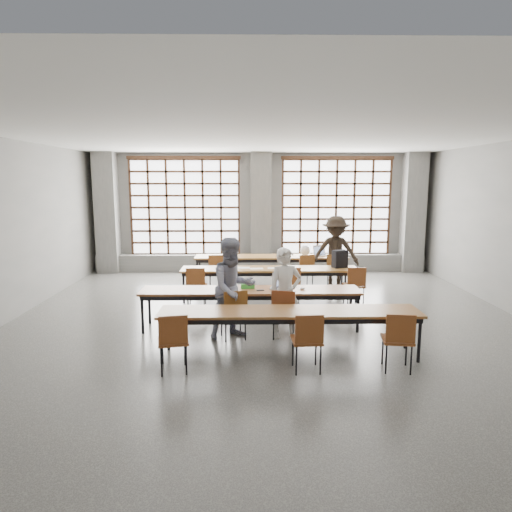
{
  "coord_description": "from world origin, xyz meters",
  "views": [
    {
      "loc": [
        -0.36,
        -8.19,
        2.7
      ],
      "look_at": [
        -0.22,
        0.4,
        1.27
      ],
      "focal_mm": 32.0,
      "sensor_mm": 36.0,
      "label": 1
    }
  ],
  "objects": [
    {
      "name": "red_pouch",
      "position": [
        -1.44,
        -2.0,
        0.5
      ],
      "size": [
        0.21,
        0.1,
        0.06
      ],
      "primitive_type": "cube",
      "rotation": [
        0.0,
        0.0,
        -0.11
      ],
      "color": "#AA142D",
      "rests_on": "chair_near_left"
    },
    {
      "name": "chair_back_left",
      "position": [
        -1.16,
        3.01,
        0.54
      ],
      "size": [
        0.45,
        0.45,
        0.88
      ],
      "color": "brown",
      "rests_on": "floor"
    },
    {
      "name": "student_female",
      "position": [
        -0.63,
        -0.58,
        0.87
      ],
      "size": [
        1.06,
        0.99,
        1.75
      ],
      "primitive_type": "imported",
      "rotation": [
        0.0,
        0.0,
        0.52
      ],
      "color": "#171C45",
      "rests_on": "floor"
    },
    {
      "name": "laptop_back",
      "position": [
        1.55,
        3.74,
        0.79
      ],
      "size": [
        0.46,
        0.43,
        0.26
      ],
      "color": "silver",
      "rests_on": "desk_row_a"
    },
    {
      "name": "phone",
      "position": [
        -0.15,
        -0.18,
        0.74
      ],
      "size": [
        0.14,
        0.09,
        0.01
      ],
      "primitive_type": "cube",
      "rotation": [
        0.0,
        0.0,
        0.23
      ],
      "color": "black",
      "rests_on": "desk_row_c"
    },
    {
      "name": "chair_front_left",
      "position": [
        -0.61,
        -0.7,
        0.54
      ],
      "size": [
        0.52,
        0.52,
        0.88
      ],
      "color": "brown",
      "rests_on": "floor"
    },
    {
      "name": "chair_mid_left",
      "position": [
        -1.49,
        1.32,
        0.54
      ],
      "size": [
        0.42,
        0.43,
        0.88
      ],
      "color": "brown",
      "rests_on": "floor"
    },
    {
      "name": "sill_ledge",
      "position": [
        0.0,
        5.3,
        0.25
      ],
      "size": [
        9.8,
        0.35,
        0.5
      ],
      "primitive_type": "cube",
      "color": "#5C5C59",
      "rests_on": "floor"
    },
    {
      "name": "chair_near_mid",
      "position": [
        0.46,
        -2.08,
        0.54
      ],
      "size": [
        0.44,
        0.44,
        0.88
      ],
      "color": "brown",
      "rests_on": "floor"
    },
    {
      "name": "desk_row_a",
      "position": [
        0.23,
        3.64,
        0.66
      ],
      "size": [
        4.0,
        0.7,
        0.73
      ],
      "color": "brown",
      "rests_on": "floor"
    },
    {
      "name": "chair_near_right",
      "position": [
        1.75,
        -2.08,
        0.54
      ],
      "size": [
        0.47,
        0.48,
        0.88
      ],
      "color": "brown",
      "rests_on": "floor"
    },
    {
      "name": "desk_row_c",
      "position": [
        -0.33,
        -0.08,
        0.66
      ],
      "size": [
        4.0,
        0.7,
        0.73
      ],
      "color": "brown",
      "rests_on": "floor"
    },
    {
      "name": "chair_front_right",
      "position": [
        0.25,
        -0.7,
        0.54
      ],
      "size": [
        0.52,
        0.52,
        0.88
      ],
      "color": "maroon",
      "rests_on": "floor"
    },
    {
      "name": "ceiling",
      "position": [
        0.0,
        0.0,
        3.5
      ],
      "size": [
        11.0,
        11.0,
        0.0
      ],
      "primitive_type": "plane",
      "rotation": [
        3.14,
        0.0,
        0.0
      ],
      "color": "silver",
      "rests_on": "floor"
    },
    {
      "name": "chair_mid_right",
      "position": [
        1.92,
        1.32,
        0.54
      ],
      "size": [
        0.44,
        0.45,
        0.88
      ],
      "color": "brown",
      "rests_on": "floor"
    },
    {
      "name": "student_back",
      "position": [
        1.83,
        3.14,
        0.91
      ],
      "size": [
        1.25,
        0.81,
        1.82
      ],
      "primitive_type": "imported",
      "rotation": [
        0.0,
        0.0,
        -0.12
      ],
      "color": "black",
      "rests_on": "floor"
    },
    {
      "name": "desk_row_b",
      "position": [
        0.11,
        1.95,
        0.66
      ],
      "size": [
        4.0,
        0.7,
        0.73
      ],
      "color": "brown",
      "rests_on": "floor"
    },
    {
      "name": "green_box",
      "position": [
        -0.38,
        0.0,
        0.78
      ],
      "size": [
        0.26,
        0.12,
        0.09
      ],
      "primitive_type": "cube",
      "rotation": [
        0.0,
        0.0,
        0.12
      ],
      "color": "green",
      "rests_on": "desk_row_c"
    },
    {
      "name": "window_left",
      "position": [
        -2.25,
        5.42,
        1.9
      ],
      "size": [
        3.32,
        0.12,
        3.0
      ],
      "color": "white",
      "rests_on": "wall_back"
    },
    {
      "name": "floor",
      "position": [
        0.0,
        0.0,
        0.0
      ],
      "size": [
        11.0,
        11.0,
        0.0
      ],
      "primitive_type": "plane",
      "color": "#494946",
      "rests_on": "ground"
    },
    {
      "name": "student_male",
      "position": [
        0.27,
        -0.58,
        0.78
      ],
      "size": [
        0.64,
        0.5,
        1.57
      ],
      "primitive_type": "imported",
      "rotation": [
        0.0,
        0.0,
        0.23
      ],
      "color": "silver",
      "rests_on": "floor"
    },
    {
      "name": "laptop_front",
      "position": [
        0.23,
        0.03,
        0.79
      ],
      "size": [
        0.42,
        0.38,
        0.26
      ],
      "color": "silver",
      "rests_on": "desk_row_c"
    },
    {
      "name": "desk_row_d",
      "position": [
        0.26,
        -1.45,
        0.66
      ],
      "size": [
        4.0,
        0.7,
        0.73
      ],
      "color": "brown",
      "rests_on": "floor"
    },
    {
      "name": "paper_sheet_b",
      "position": [
        -0.19,
        1.9,
        0.73
      ],
      "size": [
        0.31,
        0.23,
        0.0
      ],
      "primitive_type": "cube",
      "rotation": [
        0.0,
        0.0,
        0.08
      ],
      "color": "white",
      "rests_on": "desk_row_b"
    },
    {
      "name": "wall_front",
      "position": [
        0.0,
        -5.5,
        1.75
      ],
      "size": [
        10.0,
        0.0,
        10.0
      ],
      "primitive_type": "plane",
      "rotation": [
        -1.57,
        0.0,
        0.0
      ],
      "color": "slate",
      "rests_on": "floor"
    },
    {
      "name": "chair_mid_centre",
      "position": [
        0.53,
        1.32,
        0.54
      ],
      "size": [
        0.47,
        0.48,
        0.88
      ],
      "color": "brown",
      "rests_on": "floor"
    },
    {
      "name": "column_mid",
      "position": [
        0.0,
        5.22,
        1.75
      ],
      "size": [
        0.6,
        0.55,
        3.5
      ],
      "primitive_type": "cube",
      "color": "#5C5C59",
      "rests_on": "floor"
    },
    {
      "name": "paper_sheet_c",
      "position": [
        0.21,
        1.95,
        0.73
      ],
      "size": [
        0.3,
        0.22,
        0.0
      ],
      "primitive_type": "cube",
      "rotation": [
        0.0,
        0.0,
        -0.03
      ],
      "color": "white",
      "rests_on": "desk_row_b"
    },
    {
      "name": "wall_back",
      "position": [
        0.0,
        5.5,
        1.75
      ],
      "size": [
        10.0,
        0.0,
        10.0
      ],
      "primitive_type": "plane",
      "rotation": [
        1.57,
        0.0,
        0.0
      ],
      "color": "slate",
      "rests_on": "floor"
    },
    {
      "name": "backpack",
      "position": [
        1.71,
        2.0,
        0.93
      ],
      "size": [
        0.37,
        0.3,
        0.4
      ],
      "primitive_type": "cube",
      "rotation": [
        0.0,
        0.0,
        0.37
      ],
      "color": "black",
      "rests_on": "desk_row_b"
    },
    {
      "name": "column_left",
      "position": [
        -4.5,
        5.22,
        1.75
      ],
      "size": [
        0.6,
        0.55,
        3.5
      ],
      "primitive_type": "cube",
      "color": "#5C5C59",
      "rests_on": "floor"
    },
    {
      "name": "chair_back_right",
      "position": [
        1.81,
        3.01,
        0.54
      ],
      "size": [
        0.52,
        0.52,
        0.88
      ],
      "color": "brown",
      "rests_on": "floor"
    },
    {
      "name": "column_right",
      "position": [
        4.5,
        5.22,
        1.75
      ],
      "size": [
        0.6,
        0.55,
        3.5
      ],
      "primitive_type": "cube",
      "color": "#5C5C59",
      "rests_on": "floor"
    },
    {
      "name": "chair_near_left",
      "position": [
        -1.42,
        -2.08,
        0.54
      ],
      "size": [
        0.49,
        0.5,
        0.88
      ],
      "color": "brown",
      "rests_on": "floor"
    },
    {
      "name": "paper_sheet_a",
      "position": [
        -0.49,
        2.0,
        0.73
      ],
      "size": [
        0.3,
        0.21,
        0.0
      ],
      "primitive_type": "cube",
      "rotation": [
        0.0,
        0.0,
        0.02
      ],
      "color": "white",
      "rests_on": "desk_row_b"
    },
    {
      "name": "plastic_bag",
      "position": [
        1.13,
        3.69,
        0.87
      ],
      "size": [
        0.26,
        0.21,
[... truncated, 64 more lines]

